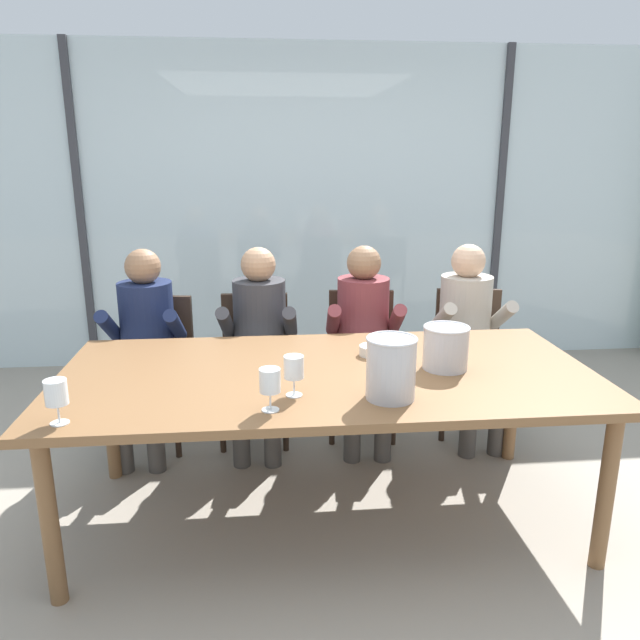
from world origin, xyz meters
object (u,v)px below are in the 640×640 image
(person_navy_polo, at_px, (145,337))
(wine_glass_center_pour, at_px, (294,369))
(chair_near_curtain, at_px, (156,357))
(ice_bucket_primary, at_px, (391,367))
(dining_table, at_px, (327,383))
(ice_bucket_secondary, at_px, (446,347))
(wine_glass_near_bucket, at_px, (56,393))
(tasting_bowl, at_px, (373,350))
(chair_left_of_center, at_px, (255,354))
(chair_right_of_center, at_px, (469,348))
(wine_glass_by_left_taster, at_px, (270,382))
(person_beige_jumper, at_px, (469,328))
(chair_center, at_px, (361,350))
(person_maroon_top, at_px, (364,331))
(person_charcoal_jacket, at_px, (259,334))

(person_navy_polo, distance_m, wine_glass_center_pour, 1.43)
(chair_near_curtain, bearing_deg, ice_bucket_primary, -40.17)
(dining_table, distance_m, ice_bucket_secondary, 0.58)
(chair_near_curtain, distance_m, wine_glass_near_bucket, 1.52)
(tasting_bowl, xyz_separation_m, wine_glass_center_pour, (-0.42, -0.49, 0.09))
(wine_glass_near_bucket, bearing_deg, ice_bucket_secondary, 15.66)
(chair_left_of_center, bearing_deg, chair_right_of_center, 2.53)
(chair_near_curtain, xyz_separation_m, chair_right_of_center, (2.00, 0.00, 0.00))
(wine_glass_center_pour, bearing_deg, dining_table, 59.08)
(wine_glass_by_left_taster, bearing_deg, person_beige_jumper, 45.91)
(dining_table, xyz_separation_m, tasting_bowl, (0.25, 0.20, 0.09))
(chair_center, bearing_deg, person_navy_polo, -166.94)
(wine_glass_center_pour, bearing_deg, chair_center, 69.05)
(person_navy_polo, distance_m, person_maroon_top, 1.31)
(person_beige_jumper, relative_size, tasting_bowl, 9.09)
(person_beige_jumper, xyz_separation_m, ice_bucket_primary, (-0.76, -1.21, 0.21))
(chair_right_of_center, xyz_separation_m, ice_bucket_primary, (-0.81, -1.35, 0.38))
(person_navy_polo, bearing_deg, wine_glass_by_left_taster, -58.45)
(person_beige_jumper, height_order, wine_glass_by_left_taster, person_beige_jumper)
(person_navy_polo, relative_size, ice_bucket_primary, 4.62)
(chair_right_of_center, relative_size, person_maroon_top, 0.74)
(chair_left_of_center, distance_m, person_navy_polo, 0.68)
(person_charcoal_jacket, bearing_deg, wine_glass_by_left_taster, -83.28)
(person_beige_jumper, xyz_separation_m, wine_glass_center_pour, (-1.15, -1.15, 0.19))
(person_beige_jumper, height_order, ice_bucket_primary, person_beige_jumper)
(dining_table, bearing_deg, chair_near_curtain, 133.87)
(chair_left_of_center, height_order, wine_glass_center_pour, wine_glass_center_pour)
(person_maroon_top, relative_size, ice_bucket_primary, 4.62)
(dining_table, xyz_separation_m, person_maroon_top, (0.32, 0.86, -0.01))
(wine_glass_near_bucket, bearing_deg, person_navy_polo, 87.03)
(tasting_bowl, distance_m, wine_glass_center_pour, 0.65)
(chair_right_of_center, xyz_separation_m, tasting_bowl, (-0.79, -0.80, 0.27))
(chair_right_of_center, distance_m, tasting_bowl, 1.15)
(wine_glass_center_pour, bearing_deg, ice_bucket_secondary, 20.02)
(person_navy_polo, bearing_deg, ice_bucket_primary, -42.51)
(dining_table, height_order, wine_glass_near_bucket, wine_glass_near_bucket)
(chair_center, xyz_separation_m, wine_glass_by_left_taster, (-0.60, -1.46, 0.36))
(person_charcoal_jacket, bearing_deg, chair_left_of_center, 106.90)
(ice_bucket_secondary, height_order, wine_glass_by_left_taster, ice_bucket_secondary)
(dining_table, xyz_separation_m, person_navy_polo, (-0.99, 0.86, -0.01))
(ice_bucket_secondary, xyz_separation_m, wine_glass_near_bucket, (-1.62, -0.45, 0.02))
(chair_near_curtain, bearing_deg, chair_right_of_center, 8.50)
(chair_left_of_center, distance_m, wine_glass_center_pour, 1.35)
(dining_table, xyz_separation_m, wine_glass_near_bucket, (-1.06, -0.47, 0.18))
(wine_glass_by_left_taster, bearing_deg, chair_near_curtain, 115.82)
(tasting_bowl, relative_size, wine_glass_by_left_taster, 0.77)
(chair_left_of_center, bearing_deg, wine_glass_center_pour, -79.44)
(wine_glass_center_pour, bearing_deg, person_charcoal_jacket, 97.49)
(chair_center, relative_size, person_beige_jumper, 0.74)
(chair_left_of_center, xyz_separation_m, person_beige_jumper, (1.33, -0.14, 0.17))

